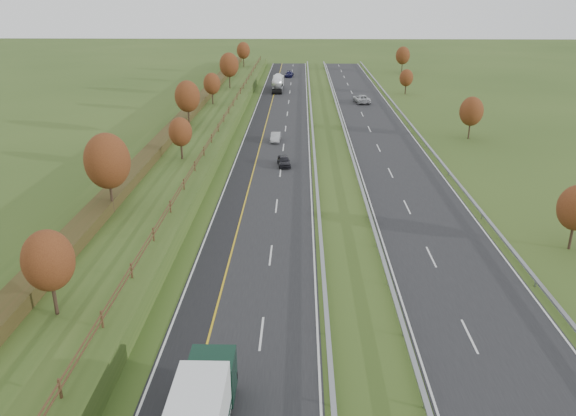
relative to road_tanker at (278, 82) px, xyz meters
The scene contains 18 objects.
ground 55.06m from the road_tanker, 79.95° to the right, with size 400.00×400.00×0.00m, color #344D1B.
near_carriageway 49.24m from the road_tanker, 88.14° to the right, with size 10.50×200.00×0.04m, color black.
far_carriageway 52.44m from the road_tanker, 69.79° to the right, with size 10.50×200.00×0.04m, color black.
hard_shoulder 49.26m from the road_tanker, 92.50° to the right, with size 3.00×200.00×0.04m, color black.
lane_markings 49.98m from the road_tanker, 80.78° to the right, with size 26.75×200.00×0.01m.
embankment_left 50.49m from the road_tanker, 103.05° to the right, with size 12.00×200.00×2.00m, color #344D1B.
hedge_left 50.98m from the road_tanker, 105.24° to the right, with size 2.20×180.00×1.10m, color #363516.
fence_left 50.08m from the road_tanker, 97.92° to the right, with size 0.12×189.06×1.20m.
median_barrier_near 49.74m from the road_tanker, 81.56° to the right, with size 0.32×200.00×0.71m.
median_barrier_far 50.74m from the road_tanker, 75.85° to the right, with size 0.32×200.00×0.71m.
outer_barrier_far 54.69m from the road_tanker, 64.08° to the right, with size 0.32×200.00×0.71m.
trees_left 53.89m from the road_tanker, 101.87° to the right, with size 6.64×164.30×7.66m.
trees_far 37.29m from the road_tanker, 32.46° to the right, with size 8.45×118.60×7.12m.
road_tanker is the anchor object (origin of this frame).
car_dark_near 59.49m from the road_tanker, 86.92° to the right, with size 1.56×3.88×1.32m, color black.
car_silver_mid 46.66m from the road_tanker, 88.09° to the right, with size 1.40×4.01×1.32m, color #9D9EA2.
car_small_far 21.86m from the road_tanker, 84.22° to the left, with size 1.93×4.75×1.38m, color #131239.
car_oncoming 23.18m from the road_tanker, 39.76° to the right, with size 2.72×5.90×1.64m, color #B5B5BA.
Camera 1 is at (3.79, -21.23, 21.75)m, focal length 35.00 mm.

